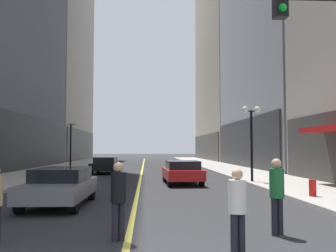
{
  "coord_description": "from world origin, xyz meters",
  "views": [
    {
      "loc": [
        0.4,
        -4.96,
        2.02
      ],
      "look_at": [
        2.42,
        30.97,
        4.13
      ],
      "focal_mm": 40.78,
      "sensor_mm": 36.0,
      "label": 1
    }
  ],
  "objects_px": {
    "car_grey": "(61,185)",
    "street_lamp_right_mid": "(251,127)",
    "street_lamp_left_far": "(71,135)",
    "car_black": "(105,164)",
    "pedestrian_in_black_coat": "(118,195)",
    "fire_hydrant_right": "(313,190)",
    "car_red": "(182,171)",
    "pedestrian_in_white_shirt": "(238,205)",
    "pedestrian_in_green_parka": "(277,190)"
  },
  "relations": [
    {
      "from": "car_grey",
      "to": "car_black",
      "type": "xyz_separation_m",
      "value": [
        -0.28,
        17.29,
        -0.0
      ]
    },
    {
      "from": "car_grey",
      "to": "pedestrian_in_green_parka",
      "type": "xyz_separation_m",
      "value": [
        6.07,
        -4.9,
        0.32
      ]
    },
    {
      "from": "car_grey",
      "to": "pedestrian_in_white_shirt",
      "type": "height_order",
      "value": "pedestrian_in_white_shirt"
    },
    {
      "from": "street_lamp_left_far",
      "to": "fire_hydrant_right",
      "type": "xyz_separation_m",
      "value": [
        13.3,
        -19.96,
        -2.86
      ]
    },
    {
      "from": "car_grey",
      "to": "street_lamp_right_mid",
      "type": "relative_size",
      "value": 1.04
    },
    {
      "from": "pedestrian_in_black_coat",
      "to": "fire_hydrant_right",
      "type": "xyz_separation_m",
      "value": [
        7.11,
        6.2,
        -0.6
      ]
    },
    {
      "from": "pedestrian_in_white_shirt",
      "to": "pedestrian_in_green_parka",
      "type": "bearing_deg",
      "value": 50.85
    },
    {
      "from": "pedestrian_in_black_coat",
      "to": "street_lamp_left_far",
      "type": "relative_size",
      "value": 0.39
    },
    {
      "from": "pedestrian_in_black_coat",
      "to": "street_lamp_right_mid",
      "type": "xyz_separation_m",
      "value": [
        6.61,
        13.0,
        2.26
      ]
    },
    {
      "from": "car_red",
      "to": "pedestrian_in_white_shirt",
      "type": "distance_m",
      "value": 14.37
    },
    {
      "from": "car_red",
      "to": "car_black",
      "type": "distance_m",
      "value": 10.84
    },
    {
      "from": "fire_hydrant_right",
      "to": "street_lamp_left_far",
      "type": "bearing_deg",
      "value": 123.67
    },
    {
      "from": "pedestrian_in_black_coat",
      "to": "fire_hydrant_right",
      "type": "height_order",
      "value": "pedestrian_in_black_coat"
    },
    {
      "from": "car_black",
      "to": "street_lamp_left_far",
      "type": "distance_m",
      "value": 5.65
    },
    {
      "from": "car_red",
      "to": "street_lamp_right_mid",
      "type": "height_order",
      "value": "street_lamp_right_mid"
    },
    {
      "from": "car_black",
      "to": "pedestrian_in_black_coat",
      "type": "bearing_deg",
      "value": -83.19
    },
    {
      "from": "car_grey",
      "to": "car_black",
      "type": "height_order",
      "value": "same"
    },
    {
      "from": "pedestrian_in_green_parka",
      "to": "car_black",
      "type": "bearing_deg",
      "value": 105.96
    },
    {
      "from": "car_grey",
      "to": "car_red",
      "type": "xyz_separation_m",
      "value": [
        5.03,
        7.84,
        -0.0
      ]
    },
    {
      "from": "pedestrian_in_green_parka",
      "to": "car_red",
      "type": "bearing_deg",
      "value": 94.64
    },
    {
      "from": "car_red",
      "to": "pedestrian_in_green_parka",
      "type": "relative_size",
      "value": 2.57
    },
    {
      "from": "car_red",
      "to": "pedestrian_in_white_shirt",
      "type": "height_order",
      "value": "pedestrian_in_white_shirt"
    },
    {
      "from": "street_lamp_left_far",
      "to": "street_lamp_right_mid",
      "type": "relative_size",
      "value": 1.0
    },
    {
      "from": "pedestrian_in_black_coat",
      "to": "pedestrian_in_green_parka",
      "type": "bearing_deg",
      "value": 5.24
    },
    {
      "from": "pedestrian_in_green_parka",
      "to": "street_lamp_right_mid",
      "type": "height_order",
      "value": "street_lamp_right_mid"
    },
    {
      "from": "pedestrian_in_white_shirt",
      "to": "street_lamp_right_mid",
      "type": "bearing_deg",
      "value": 73.35
    },
    {
      "from": "car_red",
      "to": "street_lamp_right_mid",
      "type": "bearing_deg",
      "value": -1.08
    },
    {
      "from": "car_grey",
      "to": "street_lamp_right_mid",
      "type": "bearing_deg",
      "value": 40.74
    },
    {
      "from": "car_grey",
      "to": "street_lamp_right_mid",
      "type": "xyz_separation_m",
      "value": [
        9.02,
        7.77,
        2.54
      ]
    },
    {
      "from": "pedestrian_in_green_parka",
      "to": "street_lamp_left_far",
      "type": "relative_size",
      "value": 0.4
    },
    {
      "from": "car_grey",
      "to": "pedestrian_in_black_coat",
      "type": "xyz_separation_m",
      "value": [
        2.41,
        -5.23,
        0.28
      ]
    },
    {
      "from": "car_grey",
      "to": "car_red",
      "type": "relative_size",
      "value": 1.01
    },
    {
      "from": "street_lamp_right_mid",
      "to": "car_grey",
      "type": "bearing_deg",
      "value": -139.26
    },
    {
      "from": "car_grey",
      "to": "fire_hydrant_right",
      "type": "height_order",
      "value": "car_grey"
    },
    {
      "from": "pedestrian_in_green_parka",
      "to": "fire_hydrant_right",
      "type": "xyz_separation_m",
      "value": [
        3.45,
        5.87,
        -0.64
      ]
    },
    {
      "from": "street_lamp_right_mid",
      "to": "street_lamp_left_far",
      "type": "bearing_deg",
      "value": 134.2
    },
    {
      "from": "car_black",
      "to": "pedestrian_in_black_coat",
      "type": "height_order",
      "value": "pedestrian_in_black_coat"
    },
    {
      "from": "street_lamp_left_far",
      "to": "street_lamp_right_mid",
      "type": "distance_m",
      "value": 18.36
    },
    {
      "from": "car_grey",
      "to": "street_lamp_right_mid",
      "type": "distance_m",
      "value": 12.17
    },
    {
      "from": "street_lamp_left_far",
      "to": "fire_hydrant_right",
      "type": "bearing_deg",
      "value": -56.33
    },
    {
      "from": "street_lamp_left_far",
      "to": "fire_hydrant_right",
      "type": "height_order",
      "value": "street_lamp_left_far"
    },
    {
      "from": "street_lamp_left_far",
      "to": "pedestrian_in_black_coat",
      "type": "bearing_deg",
      "value": -76.69
    },
    {
      "from": "car_grey",
      "to": "pedestrian_in_green_parka",
      "type": "height_order",
      "value": "pedestrian_in_green_parka"
    },
    {
      "from": "car_black",
      "to": "pedestrian_in_white_shirt",
      "type": "bearing_deg",
      "value": -78.08
    },
    {
      "from": "pedestrian_in_white_shirt",
      "to": "street_lamp_left_far",
      "type": "xyz_separation_m",
      "value": [
        -8.53,
        27.45,
        2.31
      ]
    },
    {
      "from": "street_lamp_left_far",
      "to": "car_grey",
      "type": "bearing_deg",
      "value": -79.76
    },
    {
      "from": "car_grey",
      "to": "pedestrian_in_white_shirt",
      "type": "distance_m",
      "value": 8.07
    },
    {
      "from": "pedestrian_in_white_shirt",
      "to": "street_lamp_left_far",
      "type": "height_order",
      "value": "street_lamp_left_far"
    },
    {
      "from": "pedestrian_in_black_coat",
      "to": "pedestrian_in_white_shirt",
      "type": "bearing_deg",
      "value": -28.89
    },
    {
      "from": "car_grey",
      "to": "fire_hydrant_right",
      "type": "relative_size",
      "value": 5.78
    }
  ]
}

